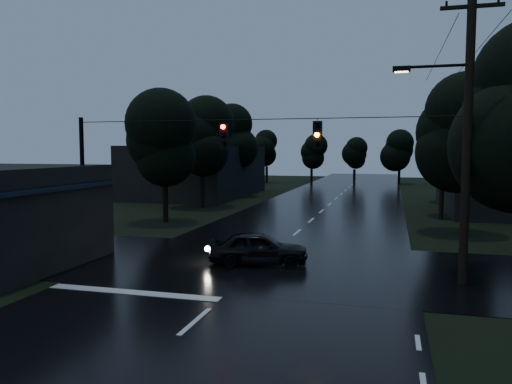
% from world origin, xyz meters
% --- Properties ---
extents(main_road, '(12.00, 120.00, 0.02)m').
position_xyz_m(main_road, '(0.00, 30.00, 0.00)').
color(main_road, black).
rests_on(main_road, ground).
extents(cross_street, '(60.00, 9.00, 0.02)m').
position_xyz_m(cross_street, '(0.00, 12.00, 0.00)').
color(cross_street, black).
rests_on(cross_street, ground).
extents(building_far_left, '(10.00, 16.00, 5.00)m').
position_xyz_m(building_far_left, '(-14.00, 40.00, 2.50)').
color(building_far_left, black).
rests_on(building_far_left, ground).
extents(utility_pole_main, '(3.50, 0.30, 10.00)m').
position_xyz_m(utility_pole_main, '(7.41, 11.00, 5.26)').
color(utility_pole_main, black).
rests_on(utility_pole_main, ground).
extents(utility_pole_far, '(2.00, 0.30, 7.50)m').
position_xyz_m(utility_pole_far, '(8.30, 28.00, 3.88)').
color(utility_pole_far, black).
rests_on(utility_pole_far, ground).
extents(anchor_pole_left, '(0.18, 0.18, 6.00)m').
position_xyz_m(anchor_pole_left, '(-7.50, 11.00, 3.00)').
color(anchor_pole_left, black).
rests_on(anchor_pole_left, ground).
extents(span_signals, '(15.00, 0.37, 1.12)m').
position_xyz_m(span_signals, '(0.56, 10.99, 5.24)').
color(span_signals, black).
rests_on(span_signals, ground).
extents(tree_left_a, '(3.92, 3.92, 8.26)m').
position_xyz_m(tree_left_a, '(-9.00, 22.00, 5.24)').
color(tree_left_a, black).
rests_on(tree_left_a, ground).
extents(tree_left_b, '(4.20, 4.20, 8.85)m').
position_xyz_m(tree_left_b, '(-9.60, 30.00, 5.62)').
color(tree_left_b, black).
rests_on(tree_left_b, ground).
extents(tree_left_c, '(4.48, 4.48, 9.44)m').
position_xyz_m(tree_left_c, '(-10.20, 40.00, 5.99)').
color(tree_left_c, black).
rests_on(tree_left_c, ground).
extents(tree_right_a, '(4.20, 4.20, 8.85)m').
position_xyz_m(tree_right_a, '(9.00, 22.00, 5.62)').
color(tree_right_a, black).
rests_on(tree_right_a, ground).
extents(tree_right_b, '(4.48, 4.48, 9.44)m').
position_xyz_m(tree_right_b, '(9.60, 30.00, 5.99)').
color(tree_right_b, black).
rests_on(tree_right_b, ground).
extents(tree_right_c, '(4.76, 4.76, 10.03)m').
position_xyz_m(tree_right_c, '(10.20, 40.00, 6.37)').
color(tree_right_c, black).
rests_on(tree_right_c, ground).
extents(car, '(4.24, 2.43, 1.36)m').
position_xyz_m(car, '(-0.09, 11.99, 0.68)').
color(car, black).
rests_on(car, ground).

